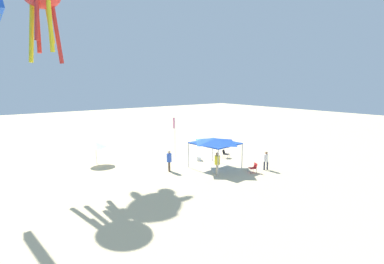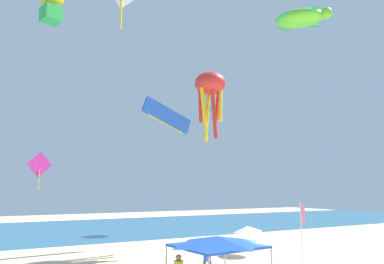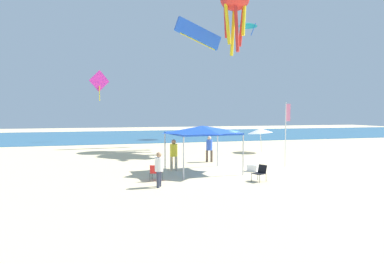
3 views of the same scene
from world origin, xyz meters
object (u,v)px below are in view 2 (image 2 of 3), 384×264
kite_diamond_magenta (40,166)px  kite_octopus_red (210,87)px  beach_umbrella (247,229)px  kite_delta_teal (207,107)px  canopy_tent (218,242)px  kite_parafoil_blue (167,116)px  person_watching_sky (207,257)px  kite_turtle_lime (301,18)px  banner_flag (302,233)px  kite_box_yellow (52,5)px

kite_diamond_magenta → kite_octopus_red: bearing=-74.3°
beach_umbrella → kite_delta_teal: bearing=68.7°
canopy_tent → kite_parafoil_blue: size_ratio=0.75×
beach_umbrella → person_watching_sky: 7.39m
kite_diamond_magenta → kite_turtle_lime: kite_turtle_lime is taller
banner_flag → kite_turtle_lime: bearing=40.8°
kite_diamond_magenta → kite_box_yellow: bearing=-125.1°
kite_octopus_red → kite_parafoil_blue: bearing=-12.4°
kite_box_yellow → kite_delta_teal: bearing=-91.2°
beach_umbrella → kite_octopus_red: (-0.85, 3.75, 11.88)m
kite_turtle_lime → kite_parafoil_blue: kite_turtle_lime is taller
beach_umbrella → kite_octopus_red: kite_octopus_red is taller
kite_turtle_lime → kite_octopus_red: kite_turtle_lime is taller
person_watching_sky → kite_parafoil_blue: kite_parafoil_blue is taller
banner_flag → kite_diamond_magenta: size_ratio=1.11×
canopy_tent → banner_flag: (5.71, 0.44, 0.02)m
banner_flag → kite_parafoil_blue: bearing=95.3°
banner_flag → kite_diamond_magenta: kite_diamond_magenta is taller
kite_box_yellow → kite_turtle_lime: (21.37, -8.59, 0.15)m
canopy_tent → beach_umbrella: 11.09m
kite_diamond_magenta → kite_turtle_lime: size_ratio=0.65×
person_watching_sky → kite_turtle_lime: bearing=-133.3°
person_watching_sky → kite_turtle_lime: (13.67, 5.02, 19.97)m
beach_umbrella → kite_octopus_red: bearing=102.7°
canopy_tent → banner_flag: size_ratio=0.95×
beach_umbrella → banner_flag: banner_flag is taller
person_watching_sky → kite_box_yellow: kite_box_yellow is taller
beach_umbrella → kite_delta_teal: (6.20, 15.89, 13.40)m
kite_box_yellow → kite_parafoil_blue: kite_box_yellow is taller
person_watching_sky → kite_octopus_red: bearing=-96.7°
person_watching_sky → canopy_tent: bearing=92.2°
beach_umbrella → banner_flag: 7.78m
kite_diamond_magenta → kite_parafoil_blue: size_ratio=0.71×
canopy_tent → kite_diamond_magenta: (-5.46, 23.65, 4.64)m
kite_diamond_magenta → kite_parafoil_blue: bearing=-70.9°
kite_delta_teal → kite_parafoil_blue: bearing=112.4°
canopy_tent → kite_delta_teal: size_ratio=1.20×
beach_umbrella → kite_parafoil_blue: (-3.39, 7.28, 9.61)m
kite_box_yellow → kite_turtle_lime: kite_box_yellow is taller
banner_flag → kite_delta_teal: (8.24, 23.37, 12.82)m
canopy_tent → kite_diamond_magenta: size_ratio=1.06×
kite_delta_teal → beach_umbrella: bearing=139.2°
banner_flag → kite_parafoil_blue: 17.36m
person_watching_sky → beach_umbrella: bearing=-118.8°
banner_flag → kite_diamond_magenta: 26.17m
banner_flag → kite_diamond_magenta: (-11.17, 23.21, 4.63)m
canopy_tent → person_watching_sky: bearing=65.7°
canopy_tent → kite_parafoil_blue: (4.35, 15.21, 9.05)m
kite_diamond_magenta → kite_parafoil_blue: 13.67m
canopy_tent → kite_diamond_magenta: 24.71m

